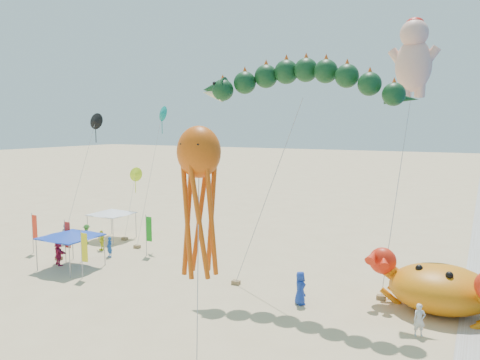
% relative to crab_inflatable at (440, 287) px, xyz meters
% --- Properties ---
extents(ground, '(320.00, 320.00, 0.00)m').
position_rel_crab_inflatable_xyz_m(ground, '(-10.00, -2.14, -1.39)').
color(ground, '#D1B784').
rests_on(ground, ground).
extents(foam_strip, '(320.00, 320.00, 0.00)m').
position_rel_crab_inflatable_xyz_m(foam_strip, '(2.00, -2.14, -1.38)').
color(foam_strip, silver).
rests_on(foam_strip, ground).
extents(crab_inflatable, '(7.21, 5.91, 3.16)m').
position_rel_crab_inflatable_xyz_m(crab_inflatable, '(0.00, 0.00, 0.00)').
color(crab_inflatable, orange).
rests_on(crab_inflatable, ground).
extents(dragon_kite, '(12.27, 3.59, 13.43)m').
position_rel_crab_inflatable_xyz_m(dragon_kite, '(-7.90, -0.51, 10.70)').
color(dragon_kite, '#0E3416').
rests_on(dragon_kite, ground).
extents(cherub_kite, '(2.33, 7.54, 16.92)m').
position_rel_crab_inflatable_xyz_m(cherub_kite, '(-2.78, 6.75, 13.09)').
color(cherub_kite, '#FFB69B').
rests_on(cherub_kite, ground).
extents(octopus_kite, '(2.31, 3.08, 9.96)m').
position_rel_crab_inflatable_xyz_m(octopus_kite, '(-8.77, -9.95, 5.89)').
color(octopus_kite, '#D8520B').
rests_on(octopus_kite, ground).
extents(canopy_blue, '(3.76, 3.76, 2.71)m').
position_rel_crab_inflatable_xyz_m(canopy_blue, '(-23.56, -3.57, 1.05)').
color(canopy_blue, gray).
rests_on(canopy_blue, ground).
extents(canopy_white, '(3.46, 3.46, 2.71)m').
position_rel_crab_inflatable_xyz_m(canopy_white, '(-26.95, 4.11, 1.05)').
color(canopy_white, gray).
rests_on(canopy_white, ground).
extents(feather_flags, '(8.84, 6.27, 3.20)m').
position_rel_crab_inflatable_xyz_m(feather_flags, '(-23.82, -2.15, 0.62)').
color(feather_flags, gray).
rests_on(feather_flags, ground).
extents(beachgoers, '(29.43, 6.56, 1.88)m').
position_rel_crab_inflatable_xyz_m(beachgoers, '(-21.62, -1.03, -0.52)').
color(beachgoers, '#A71A41').
rests_on(beachgoers, ground).
extents(small_kites, '(5.29, 8.96, 11.61)m').
position_rel_crab_inflatable_xyz_m(small_kites, '(-24.73, 4.17, 6.60)').
color(small_kites, '#D8FF1C').
rests_on(small_kites, ground).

